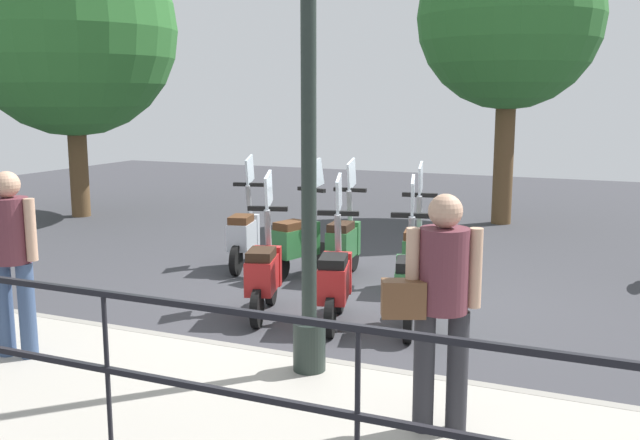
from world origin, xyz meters
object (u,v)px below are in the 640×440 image
(pedestrian_distant, at_px, (11,250))
(scooter_near_1, at_px, (335,279))
(scooter_far_0, at_px, (417,250))
(scooter_far_2, at_px, (298,241))
(pedestrian_with_bag, at_px, (440,295))
(tree_large, at_px, (71,31))
(tree_distant, at_px, (510,18))
(lamp_post_near, at_px, (309,157))
(scooter_far_3, at_px, (244,234))
(scooter_far_1, at_px, (344,242))
(scooter_near_2, at_px, (264,272))
(scooter_near_0, at_px, (410,283))

(pedestrian_distant, relative_size, scooter_near_1, 1.03)
(scooter_far_0, xyz_separation_m, scooter_far_2, (-0.05, 1.58, 0.00))
(scooter_near_1, bearing_deg, pedestrian_with_bag, -159.11)
(tree_large, distance_m, tree_distant, 8.15)
(lamp_post_near, relative_size, scooter_far_3, 2.56)
(lamp_post_near, distance_m, scooter_far_1, 3.81)
(tree_large, relative_size, scooter_near_1, 3.62)
(pedestrian_distant, relative_size, scooter_far_3, 1.03)
(pedestrian_distant, height_order, scooter_near_2, pedestrian_distant)
(tree_large, distance_m, scooter_near_1, 8.91)
(lamp_post_near, distance_m, scooter_far_2, 3.87)
(lamp_post_near, height_order, scooter_near_2, lamp_post_near)
(tree_distant, height_order, scooter_near_2, tree_distant)
(scooter_near_1, xyz_separation_m, scooter_far_2, (1.64, 1.19, 0.00))
(pedestrian_distant, xyz_separation_m, scooter_far_0, (3.97, -2.39, -0.60))
(lamp_post_near, xyz_separation_m, scooter_near_0, (1.75, -0.33, -1.40))
(tree_large, bearing_deg, scooter_far_3, -116.33)
(tree_large, distance_m, scooter_far_0, 8.57)
(scooter_far_1, height_order, scooter_far_3, same)
(pedestrian_distant, bearing_deg, scooter_far_1, 152.21)
(scooter_near_0, bearing_deg, scooter_near_2, 82.47)
(tree_distant, distance_m, scooter_far_3, 6.51)
(tree_large, bearing_deg, scooter_far_0, -109.09)
(scooter_near_2, height_order, scooter_far_2, same)
(scooter_far_2, bearing_deg, lamp_post_near, -137.41)
(scooter_near_1, relative_size, scooter_near_2, 1.00)
(pedestrian_with_bag, height_order, scooter_far_0, pedestrian_with_bag)
(scooter_near_0, xyz_separation_m, scooter_far_0, (1.53, 0.36, 0.00))
(scooter_near_0, height_order, scooter_near_1, same)
(scooter_near_1, xyz_separation_m, scooter_far_1, (1.81, 0.61, 0.00))
(pedestrian_distant, distance_m, tree_large, 8.74)
(scooter_near_2, bearing_deg, scooter_near_1, -105.76)
(lamp_post_near, height_order, tree_large, tree_large)
(pedestrian_with_bag, xyz_separation_m, scooter_far_3, (4.00, 3.70, -0.60))
(tree_distant, xyz_separation_m, scooter_near_2, (-6.78, 1.42, -3.23))
(scooter_far_0, xyz_separation_m, scooter_far_3, (0.09, 2.46, 0.00))
(scooter_far_3, bearing_deg, pedestrian_distant, 167.71)
(pedestrian_with_bag, relative_size, scooter_far_0, 1.03)
(scooter_near_1, relative_size, scooter_far_0, 1.00)
(tree_large, bearing_deg, scooter_near_0, -117.62)
(pedestrian_distant, relative_size, scooter_far_2, 1.03)
(scooter_near_0, distance_m, scooter_far_0, 1.57)
(scooter_near_0, height_order, scooter_near_2, same)
(pedestrian_with_bag, relative_size, tree_distant, 0.30)
(scooter_far_1, bearing_deg, lamp_post_near, -168.27)
(lamp_post_near, xyz_separation_m, pedestrian_with_bag, (-0.63, -1.21, -0.81))
(scooter_far_2, bearing_deg, tree_large, 82.09)
(pedestrian_distant, bearing_deg, tree_large, -150.95)
(pedestrian_distant, xyz_separation_m, scooter_near_1, (2.28, -2.00, -0.60))
(tree_large, bearing_deg, tree_distant, -72.45)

